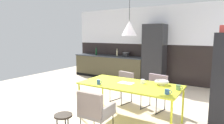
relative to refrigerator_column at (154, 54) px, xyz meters
name	(u,v)px	position (x,y,z in m)	size (l,w,h in m)	color
ground_plane	(92,110)	(-0.36, -3.10, -1.04)	(9.16, 9.16, 0.00)	beige
back_wall_splashback_dark	(148,62)	(-0.36, 0.36, -0.35)	(6.35, 0.12, 1.37)	black
back_wall_panel_upper	(149,26)	(-0.36, 0.36, 1.01)	(6.35, 0.12, 1.37)	silver
kitchen_counter	(109,66)	(-1.88, 0.00, -0.59)	(3.03, 0.63, 0.88)	#463F29
refrigerator_column	(154,54)	(0.00, 0.00, 0.00)	(0.73, 0.60, 2.07)	#232326
dining_table	(130,86)	(0.62, -3.15, -0.32)	(1.96, 0.93, 0.75)	gold
armchair_facing_counter	(155,87)	(0.85, -2.30, -0.52)	(0.56, 0.56, 0.79)	gray
armchair_corner_seat	(94,109)	(0.45, -4.08, -0.52)	(0.50, 0.49, 0.82)	gray
armchair_far_side	(123,82)	(-0.03, -2.23, -0.53)	(0.58, 0.57, 0.76)	gray
fruit_bowl	(162,82)	(1.18, -2.88, -0.23)	(0.28, 0.28, 0.09)	silver
open_book	(126,83)	(0.54, -3.14, -0.28)	(0.31, 0.20, 0.02)	white
mug_glass_clear	(167,92)	(1.44, -3.41, -0.24)	(0.12, 0.08, 0.08)	#335B93
mug_white_ceramic	(178,87)	(1.53, -3.06, -0.24)	(0.12, 0.08, 0.09)	#5B8456
mug_tall_blue	(99,82)	(0.11, -3.49, -0.24)	(0.12, 0.07, 0.09)	#335B93
mug_wide_latte	(143,81)	(0.82, -2.97, -0.24)	(0.12, 0.07, 0.08)	white
cooking_pot	(126,55)	(-1.16, 0.07, -0.08)	(0.26, 0.26, 0.18)	black
bottle_vinegar_dark	(117,53)	(-1.55, 0.06, -0.03)	(0.07, 0.07, 0.29)	tan
bottle_wine_green	(96,52)	(-2.46, -0.08, -0.02)	(0.07, 0.07, 0.33)	#0F3319
side_stool	(63,118)	(0.12, -4.44, -0.62)	(0.28, 0.28, 0.48)	#2D261E
open_shelf_unit	(223,80)	(2.19, -2.75, -0.09)	(0.30, 0.93, 1.86)	black
pendant_lamp_over_table_near	(129,28)	(0.62, -3.19, 0.80)	(0.29, 0.29, 0.99)	black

